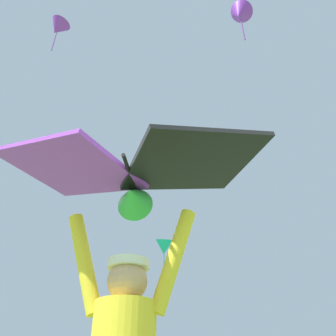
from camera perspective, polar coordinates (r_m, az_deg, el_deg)
name	(u,v)px	position (r m, az deg, el deg)	size (l,w,h in m)	color
held_stunt_kite	(132,174)	(2.31, -5.91, -0.93)	(1.84, 1.00, 0.40)	black
distant_kite_purple_far_center	(240,14)	(22.75, 11.63, 23.34)	(1.72, 1.83, 3.28)	purple
distant_kite_purple_mid_left	(58,28)	(21.46, -17.47, 20.91)	(1.49, 1.36, 2.55)	purple
distant_kite_teal_low_right	(164,247)	(24.24, -0.64, -12.76)	(1.78, 1.88, 2.88)	#19B2AD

